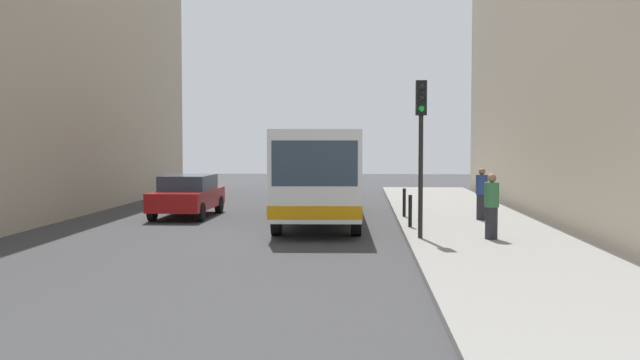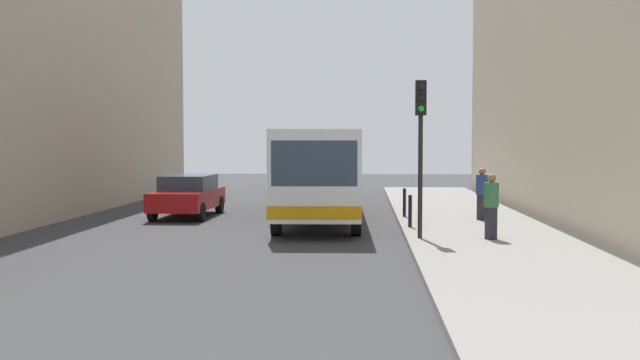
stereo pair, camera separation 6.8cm
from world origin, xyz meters
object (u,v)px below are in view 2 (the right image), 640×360
object	(u,v)px
car_beside_bus	(188,195)
bollard_mid	(404,203)
car_behind_bus	(329,182)
bollard_near	(410,211)
pedestrian_near_signal	(491,207)
traffic_light	(421,129)
bus	(320,170)
pedestrian_mid_sidewalk	(482,194)

from	to	relation	value
car_beside_bus	bollard_mid	size ratio (longest dim) A/B	4.66
car_behind_bus	bollard_near	world-z (taller)	car_behind_bus
pedestrian_near_signal	traffic_light	bearing A→B (deg)	170.53
bus	pedestrian_mid_sidewalk	size ratio (longest dim) A/B	6.62
bollard_mid	pedestrian_mid_sidewalk	distance (m)	2.61
car_behind_bus	pedestrian_near_signal	distance (m)	16.19
bollard_near	pedestrian_mid_sidewalk	xyz separation A→B (m)	(2.43, 2.16, 0.36)
car_beside_bus	pedestrian_mid_sidewalk	xyz separation A→B (m)	(10.03, -1.89, 0.20)
bus	traffic_light	xyz separation A→B (m)	(2.95, -5.58, 1.28)
car_beside_bus	pedestrian_mid_sidewalk	bearing A→B (deg)	170.30
car_behind_bus	traffic_light	size ratio (longest dim) A/B	1.10
traffic_light	pedestrian_near_signal	xyz separation A→B (m)	(1.82, -0.08, -2.01)
bus	traffic_light	size ratio (longest dim) A/B	2.71
pedestrian_mid_sidewalk	bus	bearing A→B (deg)	-62.67
bus	car_beside_bus	distance (m)	4.94
bollard_mid	pedestrian_mid_sidewalk	world-z (taller)	pedestrian_mid_sidewalk
car_behind_bus	traffic_light	xyz separation A→B (m)	(3.08, -15.35, 2.22)
pedestrian_near_signal	car_beside_bus	bearing A→B (deg)	138.22
traffic_light	pedestrian_mid_sidewalk	distance (m)	5.60
car_behind_bus	pedestrian_near_signal	world-z (taller)	pedestrian_near_signal
traffic_light	bollard_mid	xyz separation A→B (m)	(-0.10, 5.56, -2.38)
bollard_near	car_beside_bus	bearing A→B (deg)	151.94
bollard_mid	bus	bearing A→B (deg)	179.59
bus	bollard_near	distance (m)	4.32
car_beside_bus	bollard_near	xyz separation A→B (m)	(7.60, -4.05, -0.16)
car_beside_bus	car_behind_bus	bearing A→B (deg)	-116.75
pedestrian_mid_sidewalk	pedestrian_near_signal	bearing A→B (deg)	30.91
pedestrian_mid_sidewalk	bollard_mid	bearing A→B (deg)	-72.91
traffic_light	pedestrian_mid_sidewalk	world-z (taller)	traffic_light
car_beside_bus	bollard_near	bearing A→B (deg)	152.93
traffic_light	bus	bearing A→B (deg)	117.83
car_behind_bus	bollard_near	distance (m)	13.17
bus	bollard_near	xyz separation A→B (m)	(2.85, -3.06, -1.10)
traffic_light	bollard_mid	distance (m)	6.05
bollard_near	pedestrian_near_signal	xyz separation A→B (m)	(1.92, -2.60, 0.37)
bus	bollard_mid	xyz separation A→B (m)	(2.85, -0.02, -1.10)
bollard_mid	traffic_light	bearing A→B (deg)	-88.97
bus	bollard_near	size ratio (longest dim) A/B	11.68
car_beside_bus	traffic_light	bearing A→B (deg)	140.51
traffic_light	car_behind_bus	bearing A→B (deg)	101.35
pedestrian_near_signal	pedestrian_mid_sidewalk	distance (m)	4.79
bollard_mid	bollard_near	bearing A→B (deg)	-90.00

